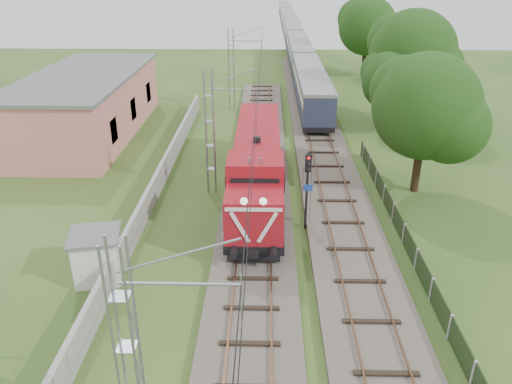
{
  "coord_description": "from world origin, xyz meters",
  "views": [
    {
      "loc": [
        0.58,
        -17.95,
        13.91
      ],
      "look_at": [
        0.02,
        7.18,
        2.2
      ],
      "focal_mm": 35.0,
      "sensor_mm": 36.0,
      "label": 1
    }
  ],
  "objects_px": {
    "locomotive": "(257,164)",
    "relay_hut": "(97,256)",
    "signal_post": "(308,178)",
    "coach_rake": "(292,31)"
  },
  "relations": [
    {
      "from": "coach_rake",
      "to": "relay_hut",
      "type": "relative_size",
      "value": 38.34
    },
    {
      "from": "coach_rake",
      "to": "relay_hut",
      "type": "height_order",
      "value": "coach_rake"
    },
    {
      "from": "locomotive",
      "to": "relay_hut",
      "type": "relative_size",
      "value": 6.25
    },
    {
      "from": "locomotive",
      "to": "relay_hut",
      "type": "bearing_deg",
      "value": -128.54
    },
    {
      "from": "signal_post",
      "to": "relay_hut",
      "type": "height_order",
      "value": "signal_post"
    },
    {
      "from": "locomotive",
      "to": "signal_post",
      "type": "distance_m",
      "value": 5.19
    },
    {
      "from": "locomotive",
      "to": "coach_rake",
      "type": "xyz_separation_m",
      "value": [
        5.0,
        63.88,
        0.12
      ]
    },
    {
      "from": "locomotive",
      "to": "signal_post",
      "type": "height_order",
      "value": "locomotive"
    },
    {
      "from": "signal_post",
      "to": "relay_hut",
      "type": "xyz_separation_m",
      "value": [
        -10.23,
        -5.04,
        -1.95
      ]
    },
    {
      "from": "relay_hut",
      "to": "coach_rake",
      "type": "bearing_deg",
      "value": 80.38
    }
  ]
}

